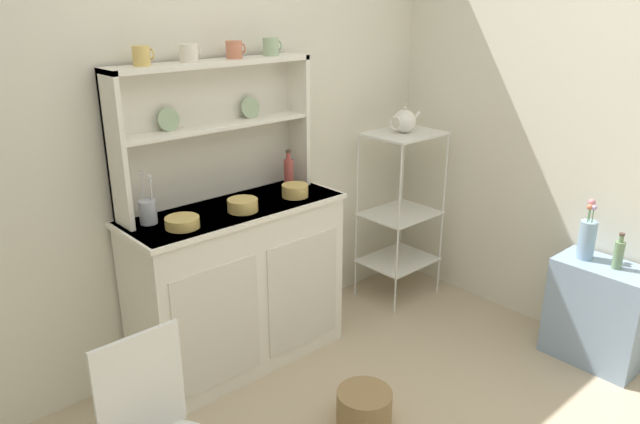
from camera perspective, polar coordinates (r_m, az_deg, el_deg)
name	(u,v)px	position (r m, az deg, el deg)	size (l,w,h in m)	color
wall_back	(198,126)	(3.10, -11.53, 8.01)	(3.84, 0.05, 2.50)	silver
hutch_cabinet	(238,284)	(3.17, -7.79, -6.87)	(1.14, 0.45, 0.88)	white
hutch_shelf_unit	(211,121)	(3.03, -10.32, 8.57)	(1.06, 0.18, 0.70)	silver
bakers_rack	(401,201)	(3.80, 7.69, 1.01)	(0.45, 0.37, 1.09)	silver
side_shelf_blue	(598,313)	(3.55, 24.98, -8.73)	(0.28, 0.48, 0.56)	#849EBC
floor_basket	(364,408)	(2.90, 4.24, -18.10)	(0.26, 0.26, 0.17)	#93754C
cup_gold_0	(142,56)	(2.77, -16.65, 14.08)	(0.09, 0.08, 0.09)	#DBB760
cup_cream_1	(189,53)	(2.88, -12.37, 14.58)	(0.10, 0.08, 0.08)	silver
cup_terracotta_2	(234,50)	(3.01, -8.17, 15.08)	(0.09, 0.08, 0.08)	#C67556
cup_sage_3	(271,47)	(3.14, -4.69, 15.44)	(0.09, 0.08, 0.09)	#9EB78E
bowl_mixing_large	(182,222)	(2.77, -13.00, -0.97)	(0.16, 0.16, 0.05)	#DBB760
bowl_floral_medium	(243,205)	(2.93, -7.38, 0.66)	(0.15, 0.15, 0.06)	#DBB760
bowl_cream_small	(295,191)	(3.12, -2.40, 2.06)	(0.14, 0.14, 0.06)	#DBB760
jam_bottle	(289,172)	(3.28, -3.01, 3.85)	(0.05, 0.05, 0.20)	#B74C47
utensil_jar	(148,211)	(2.85, -16.09, 0.09)	(0.08, 0.08, 0.25)	#B2B7C6
porcelain_teapot	(404,121)	(3.67, 8.04, 8.58)	(0.23, 0.14, 0.16)	white
flower_vase	(587,238)	(3.43, 24.12, -2.25)	(0.09, 0.09, 0.32)	#8EB2D1
oil_bottle	(619,254)	(3.39, 26.59, -3.60)	(0.05, 0.05, 0.19)	#6B8C60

